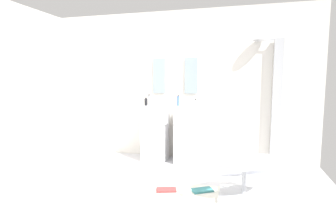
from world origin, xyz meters
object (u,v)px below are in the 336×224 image
Objects in this scene: soap_bottle_black at (146,102)px; soap_bottle_blue at (178,101)px; pedestal_sink_left at (155,130)px; shower_column at (276,100)px; lounge_chair at (244,170)px; magazine_teal at (202,190)px; soap_bottle_white at (196,103)px; magazine_red at (166,190)px; soap_bottle_grey at (149,100)px; coffee_mug at (188,193)px; pedestal_sink_right at (188,132)px.

soap_bottle_blue is at bearing 10.44° from soap_bottle_black.
shower_column reaches higher than pedestal_sink_left.
lounge_chair is 0.60m from magazine_teal.
soap_bottle_black is at bearing -175.35° from soap_bottle_white.
soap_bottle_blue reaches higher than lounge_chair.
magazine_red is 1.38× the size of soap_bottle_grey.
soap_bottle_blue is at bearing 131.20° from lounge_chair.
soap_bottle_grey is at bearing 172.51° from soap_bottle_white.
shower_column reaches higher than soap_bottle_black.
shower_column reaches higher than coffee_mug.
soap_bottle_grey reaches higher than pedestal_sink_left.
magazine_red is at bearing -177.50° from lounge_chair.
pedestal_sink_left reaches higher than magazine_red.
soap_bottle_grey is 1.01× the size of soap_bottle_blue.
coffee_mug is 0.53× the size of soap_bottle_blue.
soap_bottle_white is (0.30, -0.03, -0.03)m from soap_bottle_blue.
soap_bottle_white is at bearing 122.86° from lounge_chair.
soap_bottle_black is 1.08× the size of soap_bottle_white.
soap_bottle_grey reaches higher than lounge_chair.
pedestal_sink_right is 1.33m from magazine_teal.
magazine_red is 1.69m from soap_bottle_black.
shower_column is 11.28× the size of soap_bottle_grey.
soap_bottle_blue is 1.41× the size of soap_bottle_white.
pedestal_sink_left is 1.04× the size of lounge_chair.
pedestal_sink_right is at bearing 7.39° from soap_bottle_black.
pedestal_sink_left is 1.00× the size of pedestal_sink_right.
coffee_mug is at bearing -166.87° from lounge_chair.
shower_column is at bearing 6.22° from pedestal_sink_left.
magazine_teal is 1.90× the size of soap_bottle_black.
soap_bottle_white is (-1.25, -0.24, -0.06)m from shower_column.
shower_column is 1.69m from lounge_chair.
pedestal_sink_right is 5.87× the size of soap_bottle_grey.
soap_bottle_black reaches higher than pedestal_sink_right.
soap_bottle_grey is 0.55m from soap_bottle_blue.
pedestal_sink_left is 4.09× the size of magazine_teal.
pedestal_sink_left is at bearing -32.89° from soap_bottle_grey.
magazine_teal is 1.44× the size of soap_bottle_grey.
lounge_chair is (-0.48, -1.44, -0.73)m from shower_column.
lounge_chair is 5.71× the size of soap_bottle_blue.
soap_bottle_white reaches higher than coffee_mug.
soap_bottle_grey is at bearing 172.98° from pedestal_sink_right.
shower_column reaches higher than lounge_chair.
lounge_chair is at bearing -39.37° from magazine_teal.
coffee_mug is at bearing -125.09° from shower_column.
soap_bottle_black is at bearing -171.68° from shower_column.
lounge_chair is at bearing -53.42° from pedestal_sink_right.
magazine_teal is at bearing -47.82° from soap_bottle_grey.
soap_bottle_grey is 0.86m from soap_bottle_white.
pedestal_sink_left is at bearing 180.00° from pedestal_sink_right.
lounge_chair is 7.43× the size of soap_bottle_black.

